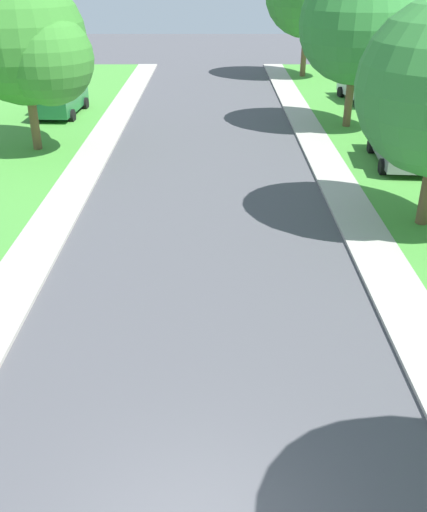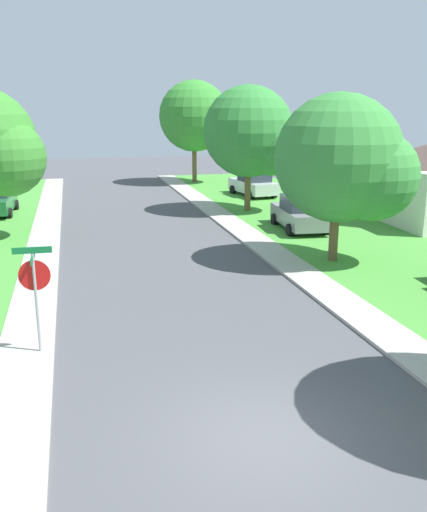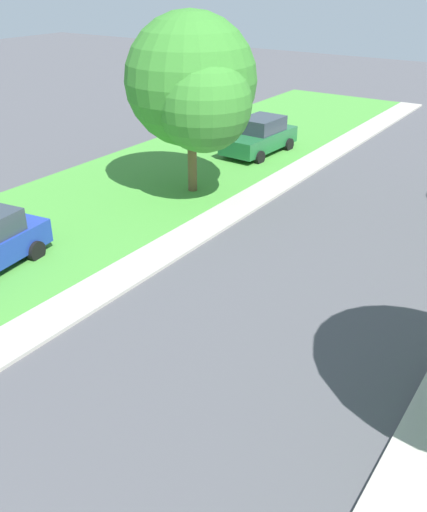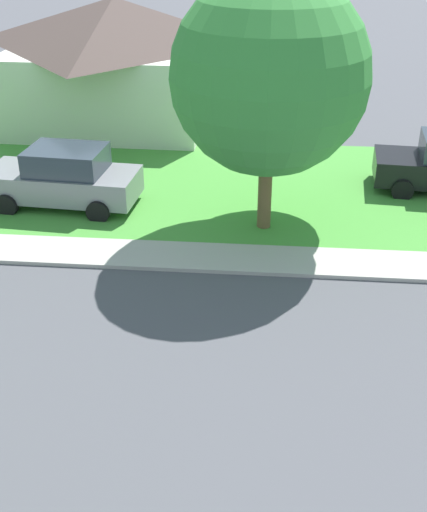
# 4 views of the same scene
# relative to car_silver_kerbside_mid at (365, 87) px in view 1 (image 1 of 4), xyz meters

# --- Properties ---
(sidewalk_east) EXTENTS (1.40, 56.00, 0.10)m
(sidewalk_east) POSITION_rel_car_silver_kerbside_mid_xyz_m (-3.97, -15.47, -0.82)
(sidewalk_east) COLOR #ADA89E
(sidewalk_east) RESTS_ON ground
(sidewalk_west) EXTENTS (1.40, 56.00, 0.10)m
(sidewalk_west) POSITION_rel_car_silver_kerbside_mid_xyz_m (-13.37, -15.47, -0.82)
(sidewalk_west) COLOR #ADA89E
(sidewalk_west) RESTS_ON ground
(car_silver_kerbside_mid) EXTENTS (2.49, 4.51, 1.76)m
(car_silver_kerbside_mid) POSITION_rel_car_silver_kerbside_mid_xyz_m (0.00, 0.00, 0.00)
(car_silver_kerbside_mid) COLOR silver
(car_silver_kerbside_mid) RESTS_ON ground
(car_green_across_road) EXTENTS (2.20, 4.38, 1.76)m
(car_green_across_road) POSITION_rel_car_silver_kerbside_mid_xyz_m (-16.22, -2.84, 0.00)
(car_green_across_road) COLOR #1E6033
(car_green_across_road) RESTS_ON ground
(car_grey_driveway_right) EXTENTS (2.30, 4.43, 1.76)m
(car_grey_driveway_right) POSITION_rel_car_silver_kerbside_mid_xyz_m (-1.14, -10.83, 0.00)
(car_grey_driveway_right) COLOR gray
(car_grey_driveway_right) RESTS_ON ground
(tree_corner_large) EXTENTS (5.54, 5.16, 7.18)m
(tree_corner_large) POSITION_rel_car_silver_kerbside_mid_xyz_m (-1.79, -5.45, 3.56)
(tree_corner_large) COLOR brown
(tree_corner_large) RESTS_ON ground
(tree_sidewalk_mid) EXTENTS (5.31, 4.94, 6.88)m
(tree_sidewalk_mid) POSITION_rel_car_silver_kerbside_mid_xyz_m (-15.54, -9.13, 3.38)
(tree_sidewalk_mid) COLOR brown
(tree_sidewalk_mid) RESTS_ON ground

